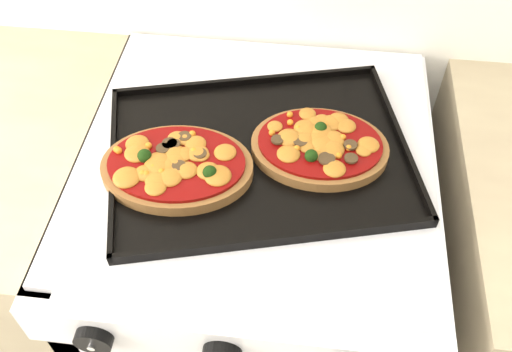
% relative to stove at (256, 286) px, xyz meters
% --- Properties ---
extents(stove, '(0.60, 0.60, 0.91)m').
position_rel_stove_xyz_m(stove, '(0.00, 0.00, 0.00)').
color(stove, silver).
rests_on(stove, floor).
extents(control_panel, '(0.60, 0.02, 0.09)m').
position_rel_stove_xyz_m(control_panel, '(0.00, -0.31, 0.40)').
color(control_panel, silver).
rests_on(control_panel, stove).
extents(knob_left, '(0.05, 0.02, 0.05)m').
position_rel_stove_xyz_m(knob_left, '(-0.19, -0.33, 0.40)').
color(knob_left, black).
rests_on(knob_left, control_panel).
extents(baking_tray, '(0.56, 0.47, 0.02)m').
position_rel_stove_xyz_m(baking_tray, '(0.01, -0.01, 0.47)').
color(baking_tray, black).
rests_on(baking_tray, stove).
extents(pizza_left, '(0.25, 0.19, 0.04)m').
position_rel_stove_xyz_m(pizza_left, '(-0.12, -0.07, 0.48)').
color(pizza_left, brown).
rests_on(pizza_left, baking_tray).
extents(pizza_right, '(0.22, 0.17, 0.03)m').
position_rel_stove_xyz_m(pizza_right, '(0.10, 0.00, 0.48)').
color(pizza_right, brown).
rests_on(pizza_right, baking_tray).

